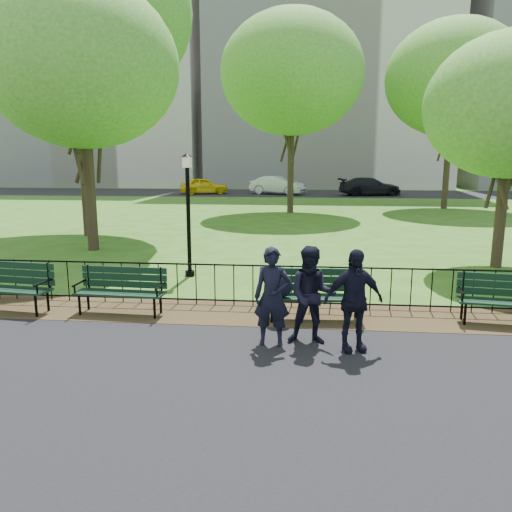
# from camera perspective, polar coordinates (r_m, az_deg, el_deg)

# --- Properties ---
(ground) EXTENTS (120.00, 120.00, 0.00)m
(ground) POSITION_cam_1_polar(r_m,az_deg,el_deg) (8.53, 5.00, -9.91)
(ground) COLOR #315E18
(asphalt_path) EXTENTS (60.00, 9.20, 0.01)m
(asphalt_path) POSITION_cam_1_polar(r_m,az_deg,el_deg) (5.49, 4.47, -22.76)
(asphalt_path) COLOR black
(asphalt_path) RESTS_ON ground
(dirt_strip) EXTENTS (60.00, 1.60, 0.01)m
(dirt_strip) POSITION_cam_1_polar(r_m,az_deg,el_deg) (9.94, 5.12, -6.71)
(dirt_strip) COLOR #352715
(dirt_strip) RESTS_ON ground
(far_street) EXTENTS (70.00, 9.00, 0.01)m
(far_street) POSITION_cam_1_polar(r_m,az_deg,el_deg) (43.06, 5.65, 7.15)
(far_street) COLOR black
(far_street) RESTS_ON ground
(iron_fence) EXTENTS (24.06, 0.06, 1.00)m
(iron_fence) POSITION_cam_1_polar(r_m,az_deg,el_deg) (10.28, 5.21, -3.28)
(iron_fence) COLOR black
(iron_fence) RESTS_ON ground
(apartment_west) EXTENTS (22.00, 15.00, 26.00)m
(apartment_west) POSITION_cam_1_polar(r_m,az_deg,el_deg) (60.96, -16.65, 20.21)
(apartment_west) COLOR beige
(apartment_west) RESTS_ON ground
(apartment_mid) EXTENTS (24.00, 15.00, 30.00)m
(apartment_mid) POSITION_cam_1_polar(r_m,az_deg,el_deg) (57.24, 8.19, 23.21)
(apartment_mid) COLOR silver
(apartment_mid) RESTS_ON ground
(park_bench_main) EXTENTS (1.88, 0.66, 1.05)m
(park_bench_main) POSITION_cam_1_polar(r_m,az_deg,el_deg) (9.48, 5.18, -3.61)
(park_bench_main) COLOR black
(park_bench_main) RESTS_ON ground
(park_bench_left_a) EXTENTS (1.80, 0.64, 1.00)m
(park_bench_left_a) POSITION_cam_1_polar(r_m,az_deg,el_deg) (10.24, -15.11, -3.26)
(park_bench_left_a) COLOR black
(park_bench_left_a) RESTS_ON ground
(park_bench_left_b) EXTENTS (1.94, 0.80, 1.07)m
(park_bench_left_b) POSITION_cam_1_polar(r_m,az_deg,el_deg) (11.25, -26.46, -2.58)
(park_bench_left_b) COLOR black
(park_bench_left_b) RESTS_ON ground
(park_bench_right_a) EXTENTS (1.83, 0.78, 1.01)m
(park_bench_right_a) POSITION_cam_1_polar(r_m,az_deg,el_deg) (10.37, 26.89, -3.92)
(park_bench_right_a) COLOR black
(park_bench_right_a) RESTS_ON ground
(lamppost) EXTENTS (0.29, 0.29, 3.18)m
(lamppost) POSITION_cam_1_polar(r_m,az_deg,el_deg) (12.92, -7.75, 5.20)
(lamppost) COLOR black
(lamppost) RESTS_ON ground
(tree_near_w) EXTENTS (6.08, 6.08, 8.47)m
(tree_near_w) POSITION_cam_1_polar(r_m,az_deg,el_deg) (17.58, -19.28, 19.87)
(tree_near_w) COLOR #2D2116
(tree_near_w) RESTS_ON ground
(tree_near_e) EXTENTS (4.56, 4.56, 6.35)m
(tree_near_e) POSITION_cam_1_polar(r_m,az_deg,el_deg) (15.49, 27.13, 15.01)
(tree_near_e) COLOR #2D2116
(tree_near_e) RESTS_ON ground
(tree_mid_w) EXTENTS (8.65, 8.65, 12.05)m
(tree_mid_w) POSITION_cam_1_polar(r_m,az_deg,el_deg) (21.38, -20.11, 24.98)
(tree_mid_w) COLOR #2D2116
(tree_mid_w) RESTS_ON ground
(tree_far_c) EXTENTS (7.67, 7.67, 10.69)m
(tree_far_c) POSITION_cam_1_polar(r_m,az_deg,el_deg) (28.31, 4.13, 20.09)
(tree_far_c) COLOR #2D2116
(tree_far_c) RESTS_ON ground
(tree_far_e) EXTENTS (7.74, 7.74, 10.79)m
(tree_far_e) POSITION_cam_1_polar(r_m,az_deg,el_deg) (32.44, 21.62, 18.35)
(tree_far_e) COLOR #2D2116
(tree_far_e) RESTS_ON ground
(person_left) EXTENTS (0.61, 0.41, 1.64)m
(person_left) POSITION_cam_1_polar(r_m,az_deg,el_deg) (8.17, 1.86, -4.67)
(person_left) COLOR black
(person_left) RESTS_ON asphalt_path
(person_mid) EXTENTS (0.81, 0.43, 1.64)m
(person_mid) POSITION_cam_1_polar(r_m,az_deg,el_deg) (8.29, 6.42, -4.50)
(person_mid) COLOR black
(person_mid) RESTS_ON asphalt_path
(person_right) EXTENTS (1.04, 0.65, 1.66)m
(person_right) POSITION_cam_1_polar(r_m,az_deg,el_deg) (8.08, 11.07, -4.99)
(person_right) COLOR black
(person_right) RESTS_ON asphalt_path
(taxi) EXTENTS (4.29, 2.66, 1.36)m
(taxi) POSITION_cam_1_polar(r_m,az_deg,el_deg) (42.20, -5.97, 7.99)
(taxi) COLOR yellow
(taxi) RESTS_ON far_street
(sedan_silver) EXTENTS (4.85, 3.06, 1.51)m
(sedan_silver) POSITION_cam_1_polar(r_m,az_deg,el_deg) (41.53, 2.51, 8.09)
(sedan_silver) COLOR #B6B8BF
(sedan_silver) RESTS_ON far_street
(sedan_dark) EXTENTS (5.20, 2.85, 1.43)m
(sedan_dark) POSITION_cam_1_polar(r_m,az_deg,el_deg) (41.30, 12.89, 7.75)
(sedan_dark) COLOR black
(sedan_dark) RESTS_ON far_street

